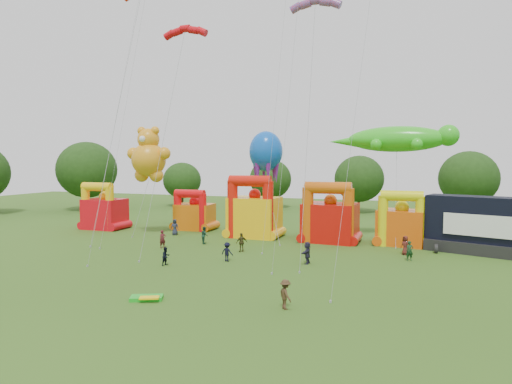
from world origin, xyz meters
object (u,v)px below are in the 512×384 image
(gecko_kite, at_px, (397,150))
(spectator_4, at_px, (242,242))
(spectator_0, at_px, (175,227))
(bouncy_castle_0, at_px, (104,211))
(stage_trailer, at_px, (475,225))
(teddy_bear_kite, at_px, (147,165))
(octopus_kite, at_px, (270,192))
(bouncy_castle_2, at_px, (254,214))

(gecko_kite, height_order, spectator_4, gecko_kite)
(gecko_kite, bearing_deg, spectator_0, -167.87)
(bouncy_castle_0, distance_m, spectator_0, 11.17)
(spectator_4, bearing_deg, stage_trailer, 158.12)
(gecko_kite, height_order, spectator_0, gecko_kite)
(stage_trailer, bearing_deg, spectator_4, -161.24)
(teddy_bear_kite, xyz_separation_m, gecko_kite, (27.51, 6.44, 1.63))
(gecko_kite, distance_m, spectator_4, 20.21)
(stage_trailer, relative_size, gecko_kite, 0.66)
(bouncy_castle_0, height_order, gecko_kite, gecko_kite)
(bouncy_castle_0, bearing_deg, octopus_kite, 2.41)
(spectator_4, bearing_deg, bouncy_castle_0, -60.27)
(bouncy_castle_0, height_order, octopus_kite, octopus_kite)
(teddy_bear_kite, bearing_deg, spectator_0, 21.75)
(bouncy_castle_2, distance_m, gecko_kite, 17.36)
(stage_trailer, bearing_deg, bouncy_castle_0, 179.04)
(stage_trailer, relative_size, octopus_kite, 0.74)
(bouncy_castle_2, bearing_deg, spectator_0, -168.43)
(bouncy_castle_0, distance_m, bouncy_castle_2, 20.27)
(spectator_0, bearing_deg, bouncy_castle_0, 159.50)
(bouncy_castle_2, bearing_deg, bouncy_castle_0, -178.09)
(stage_trailer, xyz_separation_m, spectator_0, (-32.11, -0.49, -1.69))
(octopus_kite, bearing_deg, spectator_0, -169.09)
(stage_trailer, bearing_deg, teddy_bear_kite, -177.33)
(octopus_kite, height_order, spectator_4, octopus_kite)
(bouncy_castle_2, height_order, stage_trailer, bouncy_castle_2)
(bouncy_castle_2, xyz_separation_m, teddy_bear_kite, (-12.09, -3.03, 5.58))
(bouncy_castle_2, distance_m, stage_trailer, 22.92)
(bouncy_castle_2, height_order, spectator_4, bouncy_castle_2)
(teddy_bear_kite, height_order, gecko_kite, teddy_bear_kite)
(spectator_0, bearing_deg, teddy_bear_kite, -172.46)
(teddy_bear_kite, xyz_separation_m, spectator_4, (13.92, -5.52, -7.35))
(stage_trailer, distance_m, gecko_kite, 11.49)
(bouncy_castle_2, xyz_separation_m, stage_trailer, (22.88, -1.40, -0.07))
(spectator_0, height_order, spectator_4, spectator_0)
(teddy_bear_kite, relative_size, spectator_4, 6.93)
(stage_trailer, relative_size, spectator_0, 4.88)
(gecko_kite, relative_size, octopus_kite, 1.13)
(stage_trailer, xyz_separation_m, teddy_bear_kite, (-34.97, -1.63, 5.65))
(gecko_kite, bearing_deg, bouncy_castle_0, -173.47)
(bouncy_castle_0, relative_size, octopus_kite, 0.49)
(stage_trailer, height_order, spectator_0, stage_trailer)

